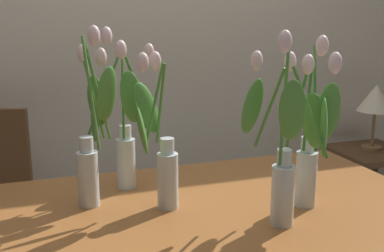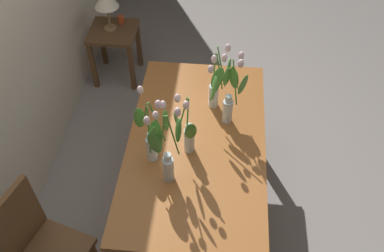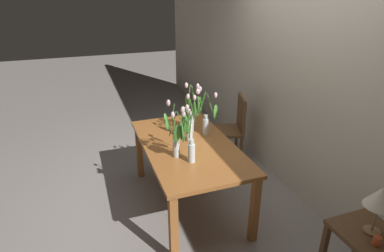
{
  "view_description": "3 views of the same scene",
  "coord_description": "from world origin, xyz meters",
  "px_view_note": "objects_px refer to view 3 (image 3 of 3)",
  "views": [
    {
      "loc": [
        -0.46,
        -1.31,
        1.33
      ],
      "look_at": [
        -0.0,
        0.02,
        1.01
      ],
      "focal_mm": 43.47,
      "sensor_mm": 36.0,
      "label": 1
    },
    {
      "loc": [
        -1.78,
        -0.14,
        2.81
      ],
      "look_at": [
        -0.06,
        0.02,
        0.95
      ],
      "focal_mm": 38.98,
      "sensor_mm": 36.0,
      "label": 2
    },
    {
      "loc": [
        2.8,
        -0.96,
        2.24
      ],
      "look_at": [
        0.08,
        0.01,
        0.98
      ],
      "focal_mm": 29.99,
      "sensor_mm": 36.0,
      "label": 3
    }
  ],
  "objects_px": {
    "tulip_vase_1": "(176,137)",
    "tulip_vase_4": "(188,141)",
    "tulip_vase_2": "(193,113)",
    "table_lamp": "(381,198)",
    "pillar_candle": "(377,241)",
    "side_table": "(364,243)",
    "tulip_vase_0": "(205,117)",
    "tulip_vase_3": "(190,125)",
    "dining_table": "(188,152)",
    "dining_chair": "(233,126)"
  },
  "relations": [
    {
      "from": "tulip_vase_2",
      "to": "dining_chair",
      "type": "xyz_separation_m",
      "value": [
        -0.43,
        0.73,
        -0.43
      ]
    },
    {
      "from": "tulip_vase_0",
      "to": "tulip_vase_1",
      "type": "bearing_deg",
      "value": -49.56
    },
    {
      "from": "tulip_vase_1",
      "to": "pillar_candle",
      "type": "bearing_deg",
      "value": 37.14
    },
    {
      "from": "tulip_vase_2",
      "to": "table_lamp",
      "type": "height_order",
      "value": "tulip_vase_2"
    },
    {
      "from": "dining_table",
      "to": "side_table",
      "type": "xyz_separation_m",
      "value": [
        1.47,
        0.92,
        -0.22
      ]
    },
    {
      "from": "dining_table",
      "to": "dining_chair",
      "type": "relative_size",
      "value": 1.72
    },
    {
      "from": "table_lamp",
      "to": "tulip_vase_1",
      "type": "bearing_deg",
      "value": -138.46
    },
    {
      "from": "table_lamp",
      "to": "pillar_candle",
      "type": "distance_m",
      "value": 0.3
    },
    {
      "from": "dining_table",
      "to": "dining_chair",
      "type": "bearing_deg",
      "value": 129.11
    },
    {
      "from": "dining_table",
      "to": "dining_chair",
      "type": "height_order",
      "value": "dining_chair"
    },
    {
      "from": "side_table",
      "to": "dining_chair",
      "type": "bearing_deg",
      "value": -179.07
    },
    {
      "from": "dining_chair",
      "to": "pillar_candle",
      "type": "bearing_deg",
      "value": -0.61
    },
    {
      "from": "table_lamp",
      "to": "pillar_candle",
      "type": "bearing_deg",
      "value": -35.7
    },
    {
      "from": "tulip_vase_4",
      "to": "table_lamp",
      "type": "xyz_separation_m",
      "value": [
        1.15,
        1.05,
        -0.09
      ]
    },
    {
      "from": "tulip_vase_2",
      "to": "pillar_candle",
      "type": "height_order",
      "value": "tulip_vase_2"
    },
    {
      "from": "tulip_vase_3",
      "to": "tulip_vase_2",
      "type": "bearing_deg",
      "value": 151.92
    },
    {
      "from": "tulip_vase_4",
      "to": "dining_chair",
      "type": "distance_m",
      "value": 1.51
    },
    {
      "from": "tulip_vase_2",
      "to": "tulip_vase_4",
      "type": "distance_m",
      "value": 0.67
    },
    {
      "from": "tulip_vase_1",
      "to": "tulip_vase_3",
      "type": "height_order",
      "value": "tulip_vase_1"
    },
    {
      "from": "side_table",
      "to": "tulip_vase_0",
      "type": "bearing_deg",
      "value": -157.88
    },
    {
      "from": "tulip_vase_0",
      "to": "dining_chair",
      "type": "xyz_separation_m",
      "value": [
        -0.55,
        0.63,
        -0.42
      ]
    },
    {
      "from": "table_lamp",
      "to": "dining_chair",
      "type": "bearing_deg",
      "value": -178.56
    },
    {
      "from": "tulip_vase_2",
      "to": "tulip_vase_3",
      "type": "distance_m",
      "value": 0.22
    },
    {
      "from": "tulip_vase_1",
      "to": "table_lamp",
      "type": "xyz_separation_m",
      "value": [
        1.28,
        1.13,
        -0.1
      ]
    },
    {
      "from": "dining_table",
      "to": "tulip_vase_4",
      "type": "bearing_deg",
      "value": -18.75
    },
    {
      "from": "pillar_candle",
      "to": "tulip_vase_0",
      "type": "bearing_deg",
      "value": -161.04
    },
    {
      "from": "dining_table",
      "to": "table_lamp",
      "type": "distance_m",
      "value": 1.77
    },
    {
      "from": "tulip_vase_4",
      "to": "tulip_vase_1",
      "type": "bearing_deg",
      "value": -147.48
    },
    {
      "from": "tulip_vase_2",
      "to": "dining_chair",
      "type": "bearing_deg",
      "value": 120.48
    },
    {
      "from": "tulip_vase_0",
      "to": "dining_table",
      "type": "bearing_deg",
      "value": -56.13
    },
    {
      "from": "tulip_vase_0",
      "to": "tulip_vase_4",
      "type": "relative_size",
      "value": 0.96
    },
    {
      "from": "tulip_vase_3",
      "to": "tulip_vase_4",
      "type": "xyz_separation_m",
      "value": [
        0.43,
        -0.16,
        0.03
      ]
    },
    {
      "from": "tulip_vase_2",
      "to": "tulip_vase_4",
      "type": "height_order",
      "value": "tulip_vase_2"
    },
    {
      "from": "side_table",
      "to": "table_lamp",
      "type": "relative_size",
      "value": 1.38
    },
    {
      "from": "dining_table",
      "to": "tulip_vase_0",
      "type": "height_order",
      "value": "tulip_vase_0"
    },
    {
      "from": "tulip_vase_4",
      "to": "dining_chair",
      "type": "bearing_deg",
      "value": 136.48
    },
    {
      "from": "dining_chair",
      "to": "pillar_candle",
      "type": "relative_size",
      "value": 12.4
    },
    {
      "from": "tulip_vase_1",
      "to": "tulip_vase_2",
      "type": "relative_size",
      "value": 0.98
    },
    {
      "from": "tulip_vase_2",
      "to": "side_table",
      "type": "relative_size",
      "value": 1.05
    },
    {
      "from": "tulip_vase_3",
      "to": "table_lamp",
      "type": "relative_size",
      "value": 1.25
    },
    {
      "from": "dining_table",
      "to": "tulip_vase_1",
      "type": "bearing_deg",
      "value": -42.45
    },
    {
      "from": "tulip_vase_3",
      "to": "side_table",
      "type": "xyz_separation_m",
      "value": [
        1.57,
        0.87,
        -0.48
      ]
    },
    {
      "from": "dining_table",
      "to": "table_lamp",
      "type": "xyz_separation_m",
      "value": [
        1.48,
        0.94,
        0.21
      ]
    },
    {
      "from": "tulip_vase_1",
      "to": "tulip_vase_4",
      "type": "relative_size",
      "value": 1.03
    },
    {
      "from": "tulip_vase_1",
      "to": "side_table",
      "type": "xyz_separation_m",
      "value": [
        1.26,
        1.11,
        -0.52
      ]
    },
    {
      "from": "tulip_vase_2",
      "to": "dining_chair",
      "type": "distance_m",
      "value": 0.95
    },
    {
      "from": "dining_table",
      "to": "tulip_vase_1",
      "type": "xyz_separation_m",
      "value": [
        0.21,
        -0.19,
        0.3
      ]
    },
    {
      "from": "dining_table",
      "to": "pillar_candle",
      "type": "height_order",
      "value": "dining_table"
    },
    {
      "from": "tulip_vase_1",
      "to": "tulip_vase_3",
      "type": "relative_size",
      "value": 1.14
    },
    {
      "from": "tulip_vase_1",
      "to": "tulip_vase_4",
      "type": "distance_m",
      "value": 0.15
    }
  ]
}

